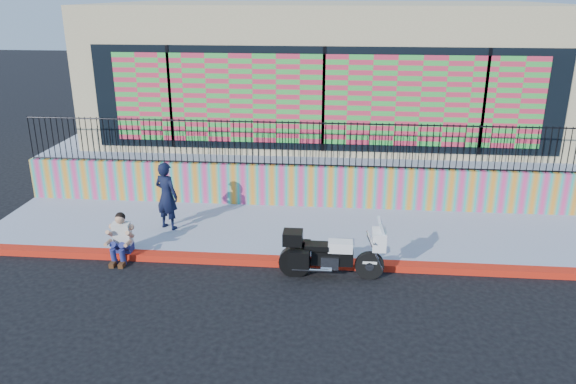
# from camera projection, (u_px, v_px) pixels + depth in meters

# --- Properties ---
(ground) EXTENTS (90.00, 90.00, 0.00)m
(ground) POSITION_uv_depth(u_px,v_px,m) (314.00, 266.00, 12.10)
(ground) COLOR black
(ground) RESTS_ON ground
(red_curb) EXTENTS (16.00, 0.30, 0.15)m
(red_curb) POSITION_uv_depth(u_px,v_px,m) (314.00, 263.00, 12.08)
(red_curb) COLOR red
(red_curb) RESTS_ON ground
(sidewalk) EXTENTS (16.00, 3.00, 0.15)m
(sidewalk) POSITION_uv_depth(u_px,v_px,m) (318.00, 232.00, 13.62)
(sidewalk) COLOR #8C93A8
(sidewalk) RESTS_ON ground
(mural_wall) EXTENTS (16.00, 0.20, 1.10)m
(mural_wall) POSITION_uv_depth(u_px,v_px,m) (321.00, 186.00, 14.91)
(mural_wall) COLOR #D73879
(mural_wall) RESTS_ON sidewalk
(metal_fence) EXTENTS (15.80, 0.04, 1.20)m
(metal_fence) POSITION_uv_depth(u_px,v_px,m) (322.00, 144.00, 14.53)
(metal_fence) COLOR black
(metal_fence) RESTS_ON mural_wall
(elevated_platform) EXTENTS (16.00, 10.00, 1.25)m
(elevated_platform) POSITION_uv_depth(u_px,v_px,m) (326.00, 141.00, 19.72)
(elevated_platform) COLOR #8C93A8
(elevated_platform) RESTS_ON ground
(storefront_building) EXTENTS (14.00, 8.06, 4.00)m
(storefront_building) POSITION_uv_depth(u_px,v_px,m) (328.00, 66.00, 18.63)
(storefront_building) COLOR tan
(storefront_building) RESTS_ON elevated_platform
(police_motorcycle) EXTENTS (2.13, 0.70, 1.33)m
(police_motorcycle) POSITION_uv_depth(u_px,v_px,m) (330.00, 252.00, 11.46)
(police_motorcycle) COLOR black
(police_motorcycle) RESTS_ON ground
(police_officer) EXTENTS (0.71, 0.60, 1.66)m
(police_officer) POSITION_uv_depth(u_px,v_px,m) (167.00, 196.00, 13.41)
(police_officer) COLOR black
(police_officer) RESTS_ON sidewalk
(seated_man) EXTENTS (0.54, 0.71, 1.06)m
(seated_man) POSITION_uv_depth(u_px,v_px,m) (120.00, 242.00, 12.18)
(seated_man) COLOR navy
(seated_man) RESTS_ON ground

